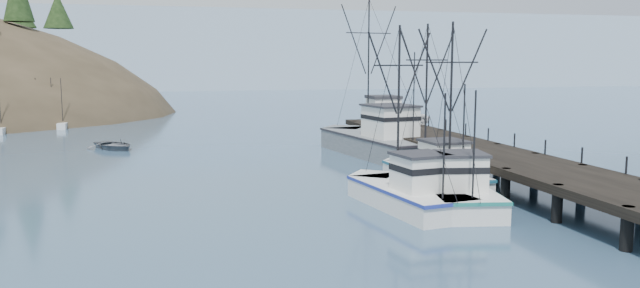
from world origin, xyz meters
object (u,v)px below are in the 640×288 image
(work_vessel, at_px, (377,141))
(pickup_truck, at_px, (401,117))
(pier_shed, at_px, (383,109))
(motorboat, at_px, (114,149))
(trawler_mid, at_px, (406,193))
(trawler_far, at_px, (432,175))
(trawler_near, at_px, (453,191))
(pier, at_px, (466,149))

(work_vessel, height_order, pickup_truck, work_vessel)
(pier_shed, distance_m, motorboat, 26.63)
(trawler_mid, relative_size, pickup_truck, 1.83)
(work_vessel, xyz_separation_m, pier_shed, (3.46, 7.92, 2.19))
(trawler_mid, xyz_separation_m, pickup_truck, (9.61, 25.09, 2.00))
(trawler_far, xyz_separation_m, work_vessel, (1.19, 14.42, 0.41))
(work_vessel, distance_m, pickup_truck, 7.52)
(trawler_near, height_order, pickup_truck, trawler_near)
(trawler_near, height_order, trawler_mid, trawler_near)
(pickup_truck, bearing_deg, pier_shed, 22.48)
(pier_shed, xyz_separation_m, motorboat, (-26.37, 1.52, -3.42))
(trawler_far, bearing_deg, pickup_truck, 73.99)
(pickup_truck, xyz_separation_m, motorboat, (-27.50, 3.69, -2.81))
(trawler_near, bearing_deg, trawler_far, 78.82)
(trawler_mid, height_order, pier_shed, trawler_mid)
(pier, height_order, trawler_near, trawler_near)
(pier, height_order, work_vessel, work_vessel)
(pier, height_order, pickup_truck, pickup_truck)
(work_vessel, bearing_deg, trawler_mid, -104.55)
(trawler_mid, distance_m, motorboat, 33.90)
(pier_shed, relative_size, pickup_truck, 0.55)
(pier, xyz_separation_m, trawler_mid, (-8.83, -9.82, -0.87))
(pier_shed, xyz_separation_m, pickup_truck, (1.14, -2.17, -0.60))
(trawler_near, bearing_deg, trawler_mid, 174.06)
(trawler_mid, bearing_deg, trawler_far, 52.17)
(trawler_near, distance_m, work_vessel, 19.77)
(pier, xyz_separation_m, trawler_near, (-6.04, -10.11, -0.87))
(work_vessel, distance_m, pier_shed, 8.91)
(trawler_near, distance_m, motorboat, 35.69)
(trawler_far, bearing_deg, pier, 44.33)
(trawler_near, height_order, motorboat, trawler_near)
(work_vessel, bearing_deg, pier, -68.20)
(motorboat, bearing_deg, pier, -67.47)
(pier_shed, bearing_deg, work_vessel, -113.57)
(pier, xyz_separation_m, work_vessel, (-3.81, 9.53, -0.46))
(trawler_mid, bearing_deg, work_vessel, 75.45)
(trawler_mid, bearing_deg, motorboat, 121.86)
(trawler_far, distance_m, motorboat, 32.27)
(trawler_mid, distance_m, pickup_truck, 26.95)
(pier, xyz_separation_m, trawler_far, (-5.01, -4.89, -0.87))
(trawler_far, bearing_deg, motorboat, 132.32)
(trawler_far, bearing_deg, work_vessel, 85.27)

